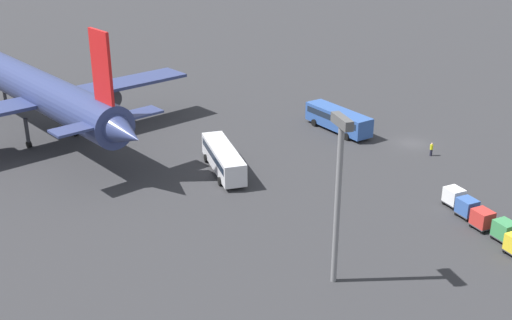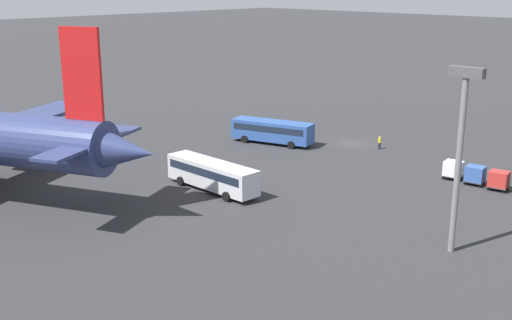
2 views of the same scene
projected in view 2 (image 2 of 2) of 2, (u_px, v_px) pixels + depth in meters
The scene contains 8 objects.
ground_plane at pixel (350, 143), 86.26m from camera, with size 600.00×600.00×0.00m, color #2D2D30.
shuttle_bus_near at pixel (272, 130), 85.68m from camera, with size 11.46×5.95×3.04m.
shuttle_bus_far at pixel (212, 173), 66.54m from camera, with size 11.65×3.08×3.06m.
worker_person at pixel (380, 143), 83.04m from camera, with size 0.38×0.38×1.74m.
cargo_cart_red at pixel (499, 179), 66.69m from camera, with size 2.22×1.95×2.06m.
cargo_cart_blue at pixel (475, 174), 68.48m from camera, with size 2.22×1.95×2.06m.
cargo_cart_white at pixel (453, 169), 70.36m from camera, with size 2.22×1.95×2.06m.
light_pole at pixel (461, 139), 49.51m from camera, with size 2.80×0.70×14.95m.
Camera 2 is at (-49.27, 68.75, 21.29)m, focal length 45.00 mm.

